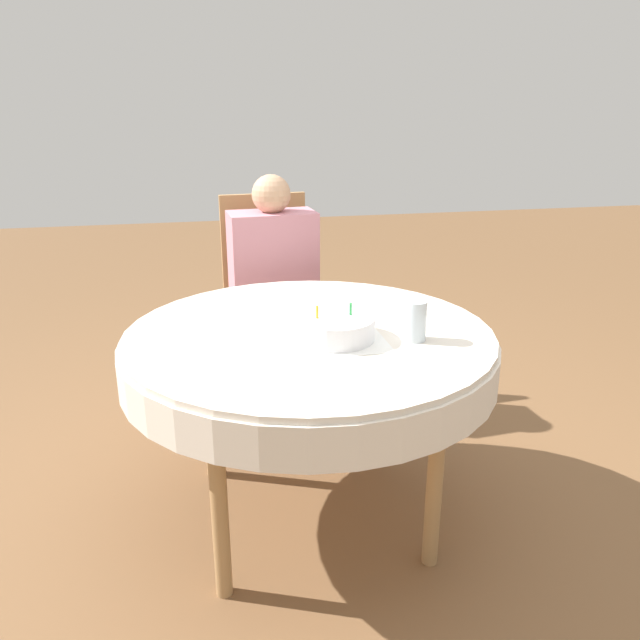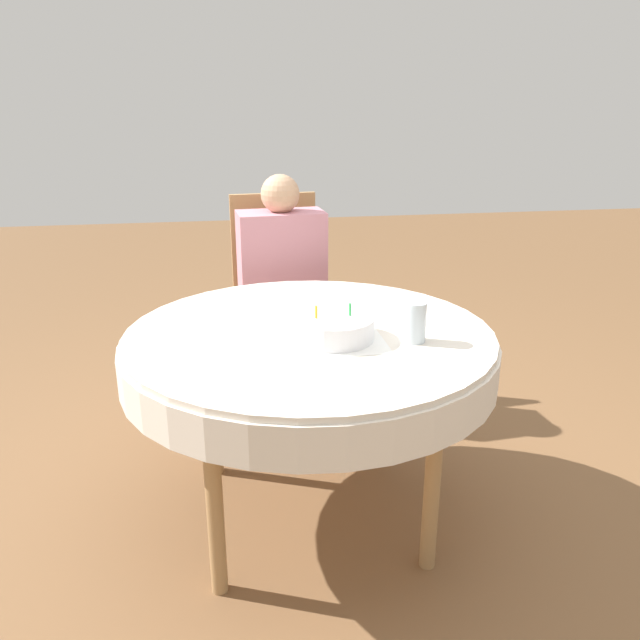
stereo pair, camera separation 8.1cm
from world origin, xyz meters
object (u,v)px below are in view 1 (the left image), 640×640
(chair, at_px, (270,296))
(person, at_px, (274,274))
(drinking_glass, at_px, (415,321))
(birthday_cake, at_px, (334,327))

(chair, xyz_separation_m, person, (0.01, -0.11, 0.14))
(chair, height_order, person, person)
(drinking_glass, bearing_deg, birthday_cake, 165.58)
(birthday_cake, bearing_deg, chair, 93.24)
(chair, xyz_separation_m, birthday_cake, (0.06, -1.07, 0.22))
(birthday_cake, xyz_separation_m, drinking_glass, (0.24, -0.06, 0.03))
(chair, distance_m, drinking_glass, 1.20)
(person, distance_m, drinking_glass, 1.07)
(person, relative_size, birthday_cake, 4.30)
(person, bearing_deg, drinking_glass, -77.92)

